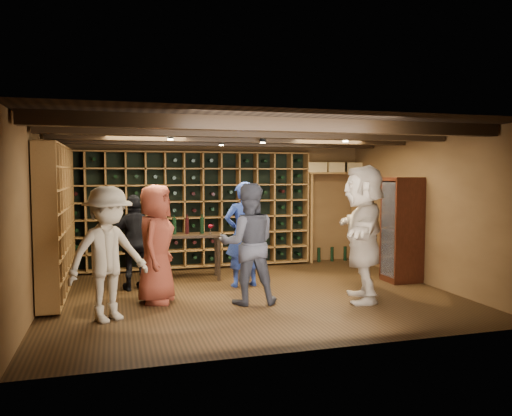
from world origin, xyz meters
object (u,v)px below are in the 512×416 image
object	(u,v)px
guest_woman_black	(135,242)
guest_khaki	(108,254)
man_grey_suit	(248,244)
guest_red_floral	(156,244)
guest_beige	(363,233)
tasting_table	(190,239)
display_cabinet	(402,232)
man_blue_shirt	(243,234)

from	to	relation	value
guest_woman_black	guest_khaki	world-z (taller)	guest_khaki
man_grey_suit	guest_red_floral	bearing A→B (deg)	-10.72
guest_beige	tasting_table	xyz separation A→B (m)	(-2.21, 2.13, -0.27)
man_grey_suit	guest_woman_black	distance (m)	1.99
guest_red_floral	tasting_table	distance (m)	1.60
man_grey_suit	guest_red_floral	distance (m)	1.32
display_cabinet	man_blue_shirt	size ratio (longest dim) A/B	1.02
display_cabinet	guest_beige	size ratio (longest dim) A/B	0.89
guest_woman_black	guest_khaki	xyz separation A→B (m)	(-0.39, -1.62, 0.09)
guest_beige	man_blue_shirt	bearing A→B (deg)	-111.07
guest_red_floral	man_grey_suit	bearing A→B (deg)	-88.94
display_cabinet	guest_woman_black	distance (m)	4.44
display_cabinet	guest_khaki	size ratio (longest dim) A/B	1.04
man_blue_shirt	guest_beige	distance (m)	1.98
guest_red_floral	tasting_table	xyz separation A→B (m)	(0.69, 1.44, -0.14)
guest_red_floral	guest_woman_black	size ratio (longest dim) A/B	1.12
man_blue_shirt	guest_red_floral	world-z (taller)	man_blue_shirt
guest_woman_black	man_grey_suit	bearing A→B (deg)	126.70
man_blue_shirt	guest_woman_black	world-z (taller)	man_blue_shirt
display_cabinet	guest_woman_black	bearing A→B (deg)	172.11
man_grey_suit	guest_red_floral	xyz separation A→B (m)	(-1.25, 0.42, -0.01)
man_blue_shirt	guest_khaki	bearing A→B (deg)	28.05
man_blue_shirt	man_grey_suit	xyz separation A→B (m)	(-0.20, -1.07, -0.00)
man_grey_suit	guest_khaki	bearing A→B (deg)	17.20
guest_woman_black	guest_beige	size ratio (longest dim) A/B	0.77
guest_beige	guest_red_floral	bearing A→B (deg)	-81.67
man_blue_shirt	man_grey_suit	size ratio (longest dim) A/B	1.00
man_grey_suit	guest_beige	distance (m)	1.68
display_cabinet	guest_woman_black	xyz separation A→B (m)	(-4.39, 0.61, -0.10)
display_cabinet	man_blue_shirt	xyz separation A→B (m)	(-2.69, 0.38, -0.00)
guest_red_floral	man_blue_shirt	bearing A→B (deg)	-46.22
tasting_table	guest_red_floral	bearing A→B (deg)	-110.74
man_grey_suit	guest_woman_black	bearing A→B (deg)	-33.26
guest_woman_black	guest_khaki	size ratio (longest dim) A/B	0.90
guest_woman_black	guest_red_floral	bearing A→B (deg)	93.47
display_cabinet	tasting_table	world-z (taller)	display_cabinet
display_cabinet	guest_khaki	world-z (taller)	display_cabinet
man_grey_suit	guest_khaki	distance (m)	1.92
man_grey_suit	tasting_table	distance (m)	1.94
guest_woman_black	tasting_table	xyz separation A→B (m)	(0.94, 0.55, -0.05)
display_cabinet	guest_beige	distance (m)	1.58
man_blue_shirt	tasting_table	bearing A→B (deg)	-51.32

